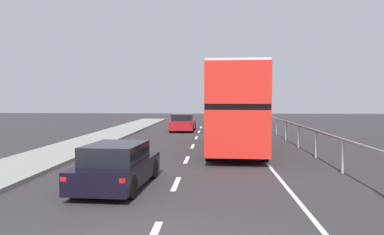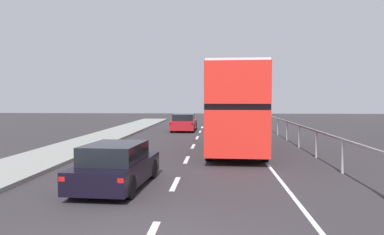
% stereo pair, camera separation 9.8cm
% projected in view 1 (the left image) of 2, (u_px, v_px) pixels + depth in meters
% --- Properties ---
extents(lane_paint_markings, '(3.46, 46.00, 0.01)m').
position_uv_depth(lane_paint_markings, '(239.00, 166.00, 14.76)').
color(lane_paint_markings, silver).
rests_on(lane_paint_markings, ground).
extents(bridge_side_railing, '(0.10, 42.00, 1.22)m').
position_uv_depth(bridge_side_railing, '(328.00, 140.00, 15.01)').
color(bridge_side_railing, '#94969A').
rests_on(bridge_side_railing, ground).
extents(double_decker_bus_red, '(3.02, 11.55, 4.16)m').
position_uv_depth(double_decker_bus_red, '(236.00, 106.00, 19.92)').
color(double_decker_bus_red, red).
rests_on(double_decker_bus_red, ground).
extents(hatchback_car_near, '(1.94, 4.12, 1.32)m').
position_uv_depth(hatchback_car_near, '(117.00, 166.00, 11.20)').
color(hatchback_car_near, black).
rests_on(hatchback_car_near, ground).
extents(sedan_car_ahead, '(1.89, 4.40, 1.38)m').
position_uv_depth(sedan_car_ahead, '(183.00, 123.00, 30.65)').
color(sedan_car_ahead, maroon).
rests_on(sedan_car_ahead, ground).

